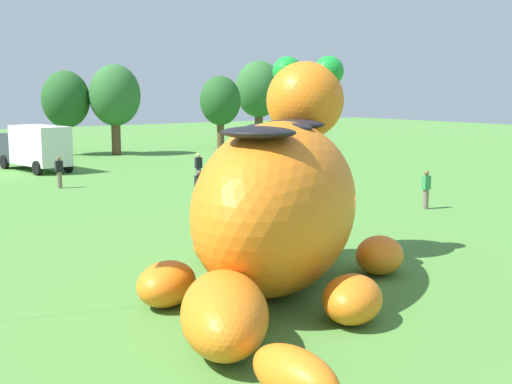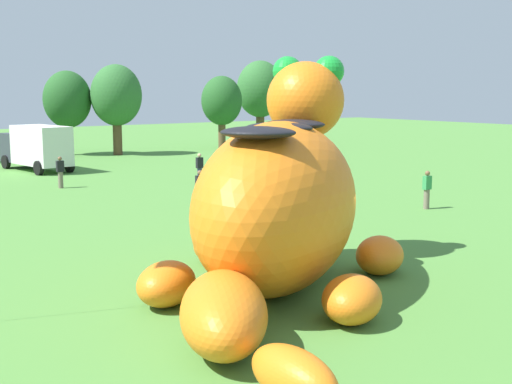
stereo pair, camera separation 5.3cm
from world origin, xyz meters
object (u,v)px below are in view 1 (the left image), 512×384
Objects in this scene: spectator_by_cars at (199,169)px; spectator_mid_field at (426,190)px; box_truck at (35,146)px; spectator_near_inflatable at (199,189)px; spectator_wandering at (59,172)px; giant_inflatable_creature at (279,203)px; spectator_far_side at (270,185)px.

spectator_mid_field is at bearing -73.35° from spectator_by_cars.
box_truck reaches higher than spectator_mid_field.
spectator_mid_field is (8.05, -6.05, 0.00)m from spectator_near_inflatable.
spectator_by_cars is at bearing -22.05° from spectator_wandering.
giant_inflatable_creature reaches higher than spectator_far_side.
giant_inflatable_creature is at bearing -95.00° from spectator_wandering.
spectator_near_inflatable is 1.00× the size of spectator_far_side.
spectator_mid_field is at bearing -36.91° from spectator_near_inflatable.
spectator_far_side is at bearing 130.61° from spectator_mid_field.
spectator_wandering and spectator_far_side have the same top height.
spectator_by_cars is 7.55m from spectator_wandering.
spectator_by_cars and spectator_wandering have the same top height.
spectator_by_cars is at bearing 58.96° from spectator_near_inflatable.
spectator_mid_field is 1.00× the size of spectator_far_side.
box_truck is 12.73m from spectator_by_cars.
giant_inflatable_creature is at bearing -96.54° from box_truck.
spectator_near_inflatable is at bearing 68.20° from giant_inflatable_creature.
spectator_wandering is at bearing 85.00° from giant_inflatable_creature.
giant_inflatable_creature reaches higher than spectator_mid_field.
spectator_mid_field is at bearing 24.20° from giant_inflatable_creature.
spectator_by_cars is at bearing -64.77° from box_truck.
box_truck is at bearing 83.46° from giant_inflatable_creature.
giant_inflatable_creature is 6.39× the size of spectator_wandering.
spectator_wandering is at bearing -100.33° from box_truck.
spectator_far_side is at bearing -59.02° from spectator_wandering.
box_truck reaches higher than spectator_wandering.
spectator_mid_field is at bearing -69.20° from box_truck.
spectator_by_cars is (8.88, 18.71, -1.45)m from giant_inflatable_creature.
giant_inflatable_creature is at bearing -155.80° from spectator_mid_field.
spectator_far_side is at bearing -76.22° from box_truck.
box_truck reaches higher than spectator_by_cars.
spectator_wandering is at bearing 120.98° from spectator_far_side.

